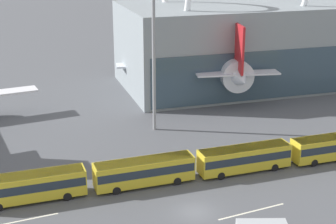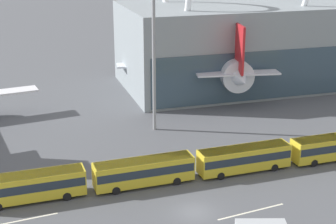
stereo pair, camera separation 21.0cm
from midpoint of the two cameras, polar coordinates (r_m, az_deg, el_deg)
The scene contains 10 objects.
ground_plane at distance 58.55m, azimuth 3.01°, elevation -10.99°, with size 440.00×440.00×0.00m, color #515459.
airliner_at_gate_far at distance 106.80m, azimuth 5.52°, elevation 6.13°, with size 41.37×42.86×14.94m.
shuttle_bus_0 at distance 61.84m, azimuth -14.84°, elevation -7.86°, with size 12.48×3.10×3.37m.
shuttle_bus_1 at distance 63.42m, azimuth -2.59°, elevation -6.50°, with size 12.49×3.10×3.37m.
shuttle_bus_2 at distance 67.69m, azimuth 8.53°, elevation -5.01°, with size 12.48×3.07×3.37m.
shuttle_bus_3 at distance 74.14m, azimuth 18.00°, elevation -3.60°, with size 12.47×3.01×3.37m.
floodlight_mast at distance 77.61m, azimuth -1.53°, elevation 10.34°, with size 3.02×3.02×23.87m.
lane_stripe_2 at distance 59.25m, azimuth 9.32°, elevation -10.84°, with size 8.60×0.25×0.01m, color silver.
lane_stripe_3 at distance 67.08m, azimuth -4.27°, elevation -6.92°, with size 7.03×0.25×0.01m, color silver.
lane_stripe_4 at distance 58.92m, azimuth -17.53°, elevation -11.72°, with size 11.34×0.25×0.01m, color silver.
Camera 2 is at (-17.62, -47.66, 29.08)m, focal length 55.00 mm.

